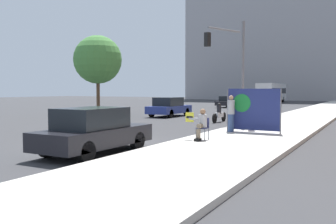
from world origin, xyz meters
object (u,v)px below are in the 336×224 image
(traffic_light_pole, at_px, (229,57))
(motorcycle_on_road, at_px, (219,114))
(car_on_road_nearest, at_px, (169,107))
(car_on_road_distant, at_px, (229,102))
(city_bus_on_road, at_px, (272,92))
(street_tree_near_curb, at_px, (98,60))
(jogger_on_sidewalk, at_px, (231,113))
(car_on_road_midblock, at_px, (248,103))
(seated_protester, at_px, (201,123))
(pedestrian_behind, at_px, (251,111))
(parked_car_curbside, at_px, (94,131))
(car_on_road_far_lane, at_px, (268,101))
(protest_banner, at_px, (253,109))

(traffic_light_pole, relative_size, motorcycle_on_road, 2.57)
(car_on_road_nearest, height_order, car_on_road_distant, car_on_road_nearest)
(city_bus_on_road, relative_size, street_tree_near_curb, 1.58)
(jogger_on_sidewalk, relative_size, car_on_road_midblock, 0.38)
(seated_protester, bearing_deg, jogger_on_sidewalk, 96.99)
(car_on_road_distant, relative_size, street_tree_near_curb, 0.73)
(pedestrian_behind, bearing_deg, parked_car_curbside, 24.52)
(car_on_road_nearest, bearing_deg, car_on_road_far_lane, 84.83)
(parked_car_curbside, xyz_separation_m, car_on_road_nearest, (-6.16, 16.25, -0.01))
(seated_protester, bearing_deg, street_tree_near_curb, 150.82)
(traffic_light_pole, xyz_separation_m, car_on_road_distant, (-8.01, 22.17, -3.32))
(jogger_on_sidewalk, bearing_deg, city_bus_on_road, -83.38)
(protest_banner, relative_size, traffic_light_pole, 0.44)
(car_on_road_nearest, distance_m, street_tree_near_curb, 6.99)
(motorcycle_on_road, bearing_deg, city_bus_on_road, 98.82)
(protest_banner, xyz_separation_m, street_tree_near_curb, (-14.91, 7.02, 3.32))
(traffic_light_pole, bearing_deg, seated_protester, -78.02)
(pedestrian_behind, xyz_separation_m, parked_car_curbside, (-2.83, -8.33, -0.35))
(car_on_road_nearest, bearing_deg, parked_car_curbside, -69.25)
(pedestrian_behind, relative_size, city_bus_on_road, 0.18)
(motorcycle_on_road, bearing_deg, protest_banner, -56.50)
(traffic_light_pole, bearing_deg, street_tree_near_curb, 164.78)
(car_on_road_distant, relative_size, city_bus_on_road, 0.47)
(traffic_light_pole, height_order, street_tree_near_curb, street_tree_near_curb)
(pedestrian_behind, distance_m, car_on_road_midblock, 19.81)
(jogger_on_sidewalk, bearing_deg, car_on_road_distant, -74.63)
(car_on_road_nearest, height_order, street_tree_near_curb, street_tree_near_curb)
(traffic_light_pole, distance_m, car_on_road_nearest, 9.26)
(car_on_road_far_lane, relative_size, city_bus_on_road, 0.43)
(protest_banner, distance_m, car_on_road_midblock, 20.93)
(motorcycle_on_road, bearing_deg, car_on_road_far_lane, 97.41)
(parked_car_curbside, distance_m, car_on_road_nearest, 17.38)
(seated_protester, xyz_separation_m, pedestrian_behind, (0.61, 4.59, 0.29))
(traffic_light_pole, distance_m, car_on_road_far_lane, 28.54)
(car_on_road_distant, bearing_deg, car_on_road_midblock, -54.77)
(parked_car_curbside, relative_size, city_bus_on_road, 0.42)
(seated_protester, height_order, car_on_road_distant, seated_protester)
(car_on_road_far_lane, relative_size, street_tree_near_curb, 0.67)
(traffic_light_pole, distance_m, street_tree_near_curb, 12.85)
(car_on_road_distant, bearing_deg, car_on_road_nearest, -86.05)
(seated_protester, distance_m, car_on_road_distant, 30.88)
(car_on_road_distant, bearing_deg, protest_banner, -67.81)
(car_on_road_nearest, relative_size, motorcycle_on_road, 1.95)
(car_on_road_distant, height_order, street_tree_near_curb, street_tree_near_curb)
(city_bus_on_road, bearing_deg, car_on_road_midblock, -81.67)
(car_on_road_nearest, bearing_deg, street_tree_near_curb, -160.62)
(motorcycle_on_road, xyz_separation_m, street_tree_near_curb, (-10.90, 0.97, 4.00))
(jogger_on_sidewalk, bearing_deg, protest_banner, -166.12)
(parked_car_curbside, relative_size, motorcycle_on_road, 1.95)
(jogger_on_sidewalk, distance_m, car_on_road_midblock, 20.96)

